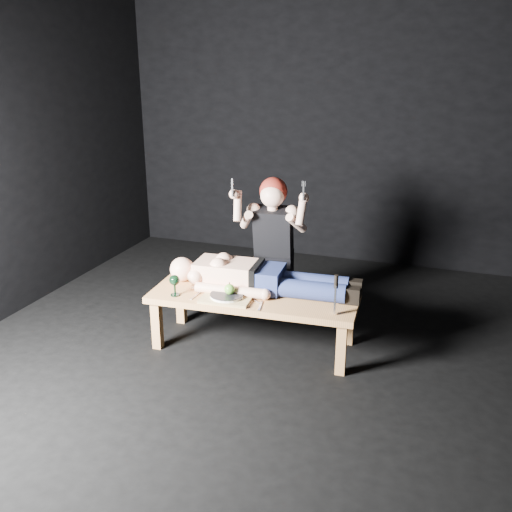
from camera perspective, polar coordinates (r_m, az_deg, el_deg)
name	(u,v)px	position (r m, az deg, el deg)	size (l,w,h in m)	color
ground	(276,359)	(4.44, 1.99, -10.34)	(5.00, 5.00, 0.00)	black
back_wall	(346,127)	(6.33, 9.09, 12.75)	(5.00, 5.00, 0.00)	black
table	(254,320)	(4.53, -0.21, -6.48)	(1.62, 0.61, 0.45)	#C48048
lying_man	(263,275)	(4.47, 0.75, -1.90)	(1.58, 0.48, 0.26)	beige
kneeling_woman	(275,245)	(4.94, 1.93, 1.10)	(0.70, 0.78, 1.31)	black
serving_tray	(227,298)	(4.34, -2.96, -4.25)	(0.38, 0.28, 0.02)	tan
plate	(227,295)	(4.34, -2.97, -3.99)	(0.25, 0.25, 0.02)	white
apple	(230,289)	(4.32, -2.68, -3.36)	(0.08, 0.08, 0.08)	#4E9226
goblet	(175,285)	(4.43, -8.20, -2.95)	(0.08, 0.08, 0.17)	black
fork_flat	(196,295)	(4.43, -6.06, -3.97)	(0.02, 0.17, 0.01)	#B2B2B7
knife_flat	(260,306)	(4.23, 0.44, -5.05)	(0.02, 0.17, 0.01)	#B2B2B7
spoon_flat	(253,300)	(4.33, -0.28, -4.43)	(0.02, 0.17, 0.01)	#B2B2B7
carving_knife	(335,295)	(4.07, 8.02, -3.91)	(0.04, 0.04, 0.30)	#B2B2B7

